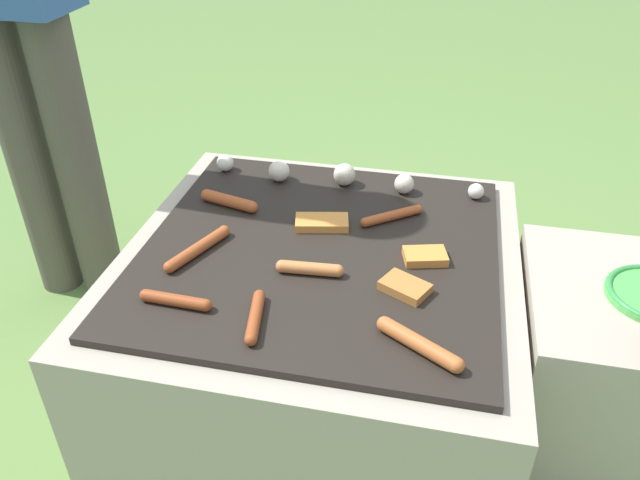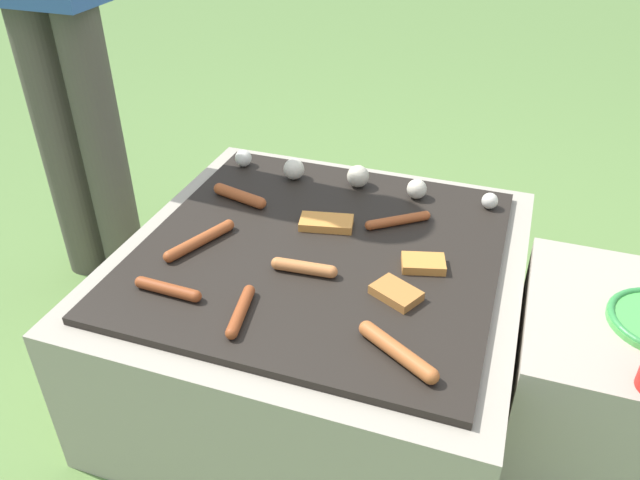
{
  "view_description": "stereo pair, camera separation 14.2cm",
  "coord_description": "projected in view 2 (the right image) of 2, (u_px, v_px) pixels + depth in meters",
  "views": [
    {
      "loc": [
        0.25,
        -1.16,
        1.22
      ],
      "look_at": [
        0.0,
        0.0,
        0.44
      ],
      "focal_mm": 35.0,
      "sensor_mm": 36.0,
      "label": 1
    },
    {
      "loc": [
        0.39,
        -1.12,
        1.22
      ],
      "look_at": [
        0.0,
        0.0,
        0.44
      ],
      "focal_mm": 35.0,
      "sensor_mm": 36.0,
      "label": 2
    }
  ],
  "objects": [
    {
      "name": "sausage_front_left",
      "position": [
        168.0,
        289.0,
        1.29
      ],
      "size": [
        0.16,
        0.03,
        0.03
      ],
      "color": "#93421E",
      "rests_on": "grill"
    },
    {
      "name": "ground_plane",
      "position": [
        320.0,
        376.0,
        1.67
      ],
      "size": [
        14.0,
        14.0,
        0.0
      ],
      "primitive_type": "plane",
      "color": "#608442"
    },
    {
      "name": "sausage_front_right",
      "position": [
        200.0,
        241.0,
        1.44
      ],
      "size": [
        0.09,
        0.19,
        0.03
      ],
      "color": "#A34C23",
      "rests_on": "grill"
    },
    {
      "name": "grill",
      "position": [
        320.0,
        317.0,
        1.55
      ],
      "size": [
        0.91,
        0.91,
        0.42
      ],
      "color": "#A89E8C",
      "rests_on": "ground_plane"
    },
    {
      "name": "bread_slice_center",
      "position": [
        396.0,
        293.0,
        1.28
      ],
      "size": [
        0.12,
        0.1,
        0.02
      ],
      "color": "#B27033",
      "rests_on": "grill"
    },
    {
      "name": "side_ledge",
      "position": [
        631.0,
        396.0,
        1.33
      ],
      "size": [
        0.5,
        0.47,
        0.42
      ],
      "color": "#A89E8C",
      "rests_on": "ground_plane"
    },
    {
      "name": "bread_slice_right",
      "position": [
        326.0,
        223.0,
        1.51
      ],
      "size": [
        0.14,
        0.09,
        0.02
      ],
      "color": "#D18438",
      "rests_on": "grill"
    },
    {
      "name": "sausage_back_center",
      "position": [
        304.0,
        268.0,
        1.35
      ],
      "size": [
        0.15,
        0.04,
        0.03
      ],
      "color": "#C6753D",
      "rests_on": "grill"
    },
    {
      "name": "bread_slice_left",
      "position": [
        423.0,
        263.0,
        1.37
      ],
      "size": [
        0.11,
        0.09,
        0.02
      ],
      "color": "#D18438",
      "rests_on": "grill"
    },
    {
      "name": "sausage_front_center",
      "position": [
        241.0,
        311.0,
        1.23
      ],
      "size": [
        0.05,
        0.15,
        0.02
      ],
      "color": "#93421E",
      "rests_on": "grill"
    },
    {
      "name": "sausage_mid_left",
      "position": [
        398.0,
        220.0,
        1.51
      ],
      "size": [
        0.14,
        0.11,
        0.02
      ],
      "color": "#A34C23",
      "rests_on": "grill"
    },
    {
      "name": "sausage_back_right",
      "position": [
        240.0,
        196.0,
        1.61
      ],
      "size": [
        0.16,
        0.06,
        0.03
      ],
      "color": "#A34C23",
      "rests_on": "grill"
    },
    {
      "name": "sausage_back_left",
      "position": [
        397.0,
        351.0,
        1.13
      ],
      "size": [
        0.17,
        0.11,
        0.03
      ],
      "color": "#B7602D",
      "rests_on": "grill"
    },
    {
      "name": "mushroom_row",
      "position": [
        345.0,
        176.0,
        1.67
      ],
      "size": [
        0.73,
        0.08,
        0.06
      ],
      "color": "silver",
      "rests_on": "grill"
    }
  ]
}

